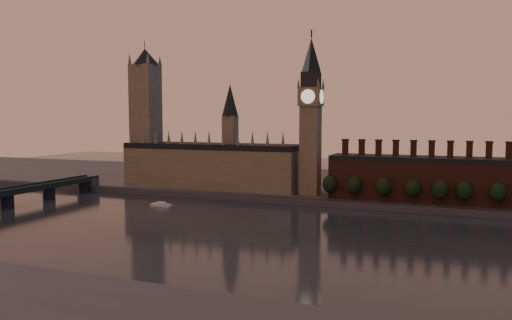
{
  "coord_description": "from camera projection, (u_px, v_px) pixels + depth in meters",
  "views": [
    {
      "loc": [
        95.92,
        -207.15,
        54.45
      ],
      "look_at": [
        -6.84,
        55.0,
        30.57
      ],
      "focal_mm": 35.0,
      "sensor_mm": 36.0,
      "label": 1
    }
  ],
  "objects": [
    {
      "name": "embankment_tree_0",
      "position": [
        329.0,
        184.0,
        309.02
      ],
      "size": [
        8.6,
        8.6,
        14.88
      ],
      "color": "black",
      "rests_on": "north_bank"
    },
    {
      "name": "embankment_tree_2",
      "position": [
        384.0,
        187.0,
        296.34
      ],
      "size": [
        8.6,
        8.6,
        14.88
      ],
      "color": "black",
      "rests_on": "north_bank"
    },
    {
      "name": "embankment_tree_6",
      "position": [
        498.0,
        192.0,
        274.14
      ],
      "size": [
        8.6,
        8.6,
        14.88
      ],
      "color": "black",
      "rests_on": "north_bank"
    },
    {
      "name": "embankment_tree_5",
      "position": [
        464.0,
        191.0,
        280.42
      ],
      "size": [
        8.6,
        8.6,
        14.88
      ],
      "color": "black",
      "rests_on": "north_bank"
    },
    {
      "name": "victoria_tower",
      "position": [
        146.0,
        112.0,
        376.99
      ],
      "size": [
        24.0,
        24.0,
        108.0
      ],
      "color": "gray",
      "rests_on": "north_bank"
    },
    {
      "name": "chimney_block",
      "position": [
        422.0,
        178.0,
        303.11
      ],
      "size": [
        110.0,
        25.0,
        37.0
      ],
      "color": "#522B1F",
      "rests_on": "north_bank"
    },
    {
      "name": "embankment_tree_3",
      "position": [
        413.0,
        188.0,
        290.7
      ],
      "size": [
        8.6,
        8.6,
        14.88
      ],
      "color": "black",
      "rests_on": "north_bank"
    },
    {
      "name": "north_bank",
      "position": [
        320.0,
        184.0,
        396.66
      ],
      "size": [
        900.0,
        182.0,
        4.0
      ],
      "color": "#424146",
      "rests_on": "ground"
    },
    {
      "name": "palace_of_westminster",
      "position": [
        212.0,
        163.0,
        359.86
      ],
      "size": [
        130.0,
        30.3,
        74.0
      ],
      "color": "gray",
      "rests_on": "north_bank"
    },
    {
      "name": "embankment_tree_4",
      "position": [
        440.0,
        190.0,
        284.3
      ],
      "size": [
        8.6,
        8.6,
        14.88
      ],
      "color": "black",
      "rests_on": "north_bank"
    },
    {
      "name": "ground",
      "position": [
        227.0,
        235.0,
        231.66
      ],
      "size": [
        900.0,
        900.0,
        0.0
      ],
      "primitive_type": "plane",
      "color": "black",
      "rests_on": "ground"
    },
    {
      "name": "big_ben",
      "position": [
        311.0,
        114.0,
        325.26
      ],
      "size": [
        15.0,
        15.0,
        107.0
      ],
      "color": "gray",
      "rests_on": "north_bank"
    },
    {
      "name": "river_boat",
      "position": [
        161.0,
        205.0,
        306.72
      ],
      "size": [
        13.82,
        4.53,
        2.73
      ],
      "rotation": [
        0.0,
        0.0,
        -0.05
      ],
      "color": "silver",
      "rests_on": "ground"
    },
    {
      "name": "embankment_tree_1",
      "position": [
        354.0,
        185.0,
        303.88
      ],
      "size": [
        8.6,
        8.6,
        14.88
      ],
      "color": "black",
      "rests_on": "north_bank"
    }
  ]
}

